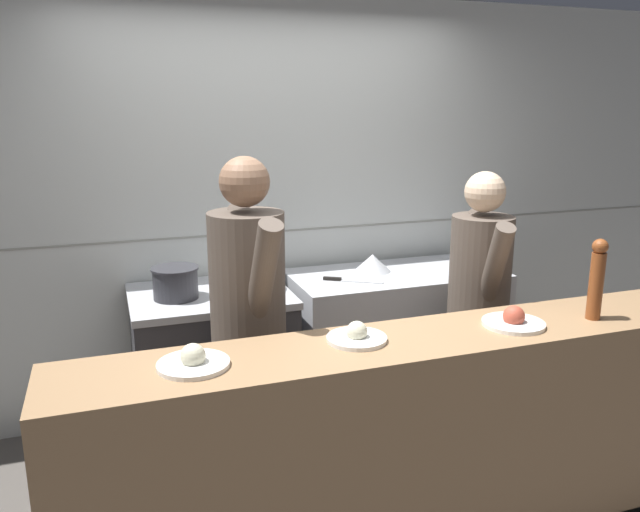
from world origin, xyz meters
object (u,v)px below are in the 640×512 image
object	(u,v)px
stock_pot	(175,282)
chef_head_cook	(248,321)
chefs_knife	(347,280)
chef_sous	(478,303)
plated_dish_dessert	(513,321)
oven_range	(213,366)
mixing_bowl_steel	(372,263)
plated_dish_main	(193,361)
pepper_mill	(597,278)
plated_dish_appetiser	(357,336)
sauce_pot	(253,275)

from	to	relation	value
stock_pot	chef_head_cook	world-z (taller)	chef_head_cook
chefs_knife	chef_sous	world-z (taller)	chef_sous
plated_dish_dessert	chef_head_cook	size ratio (longest dim) A/B	0.16
oven_range	mixing_bowl_steel	world-z (taller)	mixing_bowl_steel
chefs_knife	plated_dish_main	bearing A→B (deg)	-132.46
plated_dish_main	chefs_knife	bearing A→B (deg)	47.54
chefs_knife	pepper_mill	xyz separation A→B (m)	(0.68, -1.24, 0.28)
oven_range	plated_dish_appetiser	world-z (taller)	plated_dish_appetiser
chef_sous	chef_head_cook	bearing A→B (deg)	-164.88
pepper_mill	sauce_pot	bearing A→B (deg)	133.81
chefs_knife	plated_dish_dessert	size ratio (longest dim) A/B	1.22
chefs_knife	plated_dish_appetiser	world-z (taller)	plated_dish_appetiser
plated_dish_appetiser	mixing_bowl_steel	bearing A→B (deg)	63.48
plated_dish_main	pepper_mill	distance (m)	1.77
plated_dish_appetiser	chef_sous	world-z (taller)	chef_sous
plated_dish_appetiser	pepper_mill	world-z (taller)	pepper_mill
oven_range	sauce_pot	bearing A→B (deg)	-5.41
oven_range	plated_dish_appetiser	distance (m)	1.41
plated_dish_main	chef_head_cook	size ratio (longest dim) A/B	0.15
plated_dish_main	pepper_mill	world-z (taller)	pepper_mill
plated_dish_appetiser	oven_range	bearing A→B (deg)	107.98
plated_dish_appetiser	plated_dish_dessert	bearing A→B (deg)	-4.71
chefs_knife	chef_sous	size ratio (longest dim) A/B	0.20
sauce_pot	chef_head_cook	world-z (taller)	chef_head_cook
sauce_pot	chefs_knife	bearing A→B (deg)	-5.93
plated_dish_main	plated_dish_appetiser	world-z (taller)	plated_dish_main
sauce_pot	plated_dish_dessert	distance (m)	1.53
sauce_pot	chefs_knife	distance (m)	0.57
plated_dish_main	plated_dish_appetiser	distance (m)	0.66
sauce_pot	plated_dish_dessert	world-z (taller)	plated_dish_dessert
sauce_pot	plated_dish_dessert	bearing A→B (deg)	-55.67
mixing_bowl_steel	chefs_knife	bearing A→B (deg)	-145.39
plated_dish_dessert	pepper_mill	xyz separation A→B (m)	(0.39, -0.04, 0.17)
sauce_pot	plated_dish_appetiser	size ratio (longest dim) A/B	1.04
plated_dish_main	chef_sous	distance (m)	1.72
oven_range	plated_dish_dessert	xyz separation A→B (m)	(1.11, -1.28, 0.58)
oven_range	mixing_bowl_steel	size ratio (longest dim) A/B	3.84
oven_range	plated_dish_main	xyz separation A→B (m)	(-0.27, -1.26, 0.58)
oven_range	pepper_mill	distance (m)	2.14
stock_pot	pepper_mill	bearing A→B (deg)	-37.27
sauce_pot	plated_dish_main	size ratio (longest dim) A/B	0.96
oven_range	plated_dish_dessert	bearing A→B (deg)	-49.17
plated_dish_main	chef_head_cook	xyz separation A→B (m)	(0.33, 0.56, -0.07)
plated_dish_main	pepper_mill	bearing A→B (deg)	-2.06
oven_range	chef_head_cook	bearing A→B (deg)	-84.56
plated_dish_appetiser	pepper_mill	size ratio (longest dim) A/B	0.67
mixing_bowl_steel	plated_dish_dessert	size ratio (longest dim) A/B	0.87
mixing_bowl_steel	chefs_knife	distance (m)	0.29
plated_dish_main	chef_sous	world-z (taller)	chef_sous
mixing_bowl_steel	chefs_knife	size ratio (longest dim) A/B	0.72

